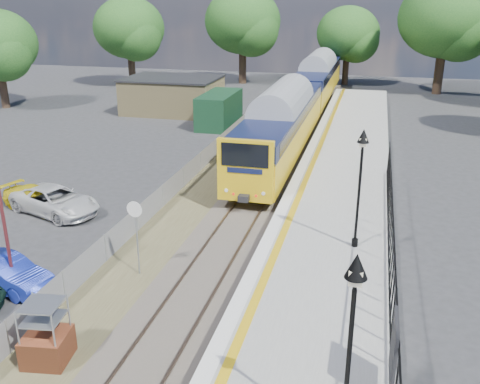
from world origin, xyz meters
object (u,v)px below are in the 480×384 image
(victorian_lamp_north, at_px, (361,161))
(brick_plinth, at_px, (46,334))
(car_blue, at_px, (6,273))
(car_yellow, at_px, (37,199))
(train, at_px, (304,95))
(victorian_lamp_south, at_px, (353,310))
(speed_sign, at_px, (136,225))
(car_white, at_px, (55,201))

(victorian_lamp_north, relative_size, brick_plinth, 2.35)
(car_blue, height_order, car_yellow, car_blue)
(train, bearing_deg, car_yellow, -114.52)
(victorian_lamp_south, bearing_deg, speed_sign, 137.46)
(brick_plinth, bearing_deg, speed_sign, 85.58)
(car_blue, relative_size, car_white, 0.79)
(victorian_lamp_north, bearing_deg, car_yellow, 171.66)
(victorian_lamp_south, height_order, speed_sign, victorian_lamp_south)
(car_blue, bearing_deg, car_yellow, 38.88)
(victorian_lamp_south, distance_m, car_white, 19.17)
(victorian_lamp_south, relative_size, speed_sign, 1.53)
(brick_plinth, relative_size, car_white, 0.42)
(car_blue, bearing_deg, victorian_lamp_south, -100.55)
(victorian_lamp_south, distance_m, car_blue, 13.82)
(victorian_lamp_north, bearing_deg, victorian_lamp_south, -88.85)
(brick_plinth, distance_m, car_white, 11.73)
(speed_sign, distance_m, car_yellow, 9.18)
(victorian_lamp_north, xyz_separation_m, speed_sign, (-7.80, -2.66, -2.23))
(brick_plinth, xyz_separation_m, car_yellow, (-7.19, 10.25, -0.38))
(speed_sign, distance_m, car_blue, 4.91)
(victorian_lamp_south, height_order, car_yellow, victorian_lamp_south)
(car_yellow, xyz_separation_m, car_white, (1.14, -0.21, 0.09))
(speed_sign, bearing_deg, car_yellow, 150.89)
(car_white, bearing_deg, victorian_lamp_south, -111.28)
(speed_sign, height_order, car_yellow, speed_sign)
(victorian_lamp_south, distance_m, train, 34.90)
(victorian_lamp_south, bearing_deg, car_blue, 156.53)
(train, distance_m, car_blue, 29.92)
(brick_plinth, bearing_deg, car_blue, 139.09)
(car_blue, xyz_separation_m, car_white, (-2.25, 6.74, 0.04))
(victorian_lamp_north, height_order, car_white, victorian_lamp_north)
(victorian_lamp_north, height_order, speed_sign, victorian_lamp_north)
(brick_plinth, bearing_deg, car_yellow, 125.05)
(train, bearing_deg, speed_sign, -95.28)
(victorian_lamp_north, height_order, train, victorian_lamp_north)
(victorian_lamp_south, xyz_separation_m, speed_sign, (-8.00, 7.34, -2.23))
(train, height_order, brick_plinth, train)
(train, height_order, car_white, train)
(victorian_lamp_north, distance_m, car_white, 14.87)
(car_yellow, height_order, car_white, car_white)
(victorian_lamp_north, height_order, car_yellow, victorian_lamp_north)
(victorian_lamp_south, relative_size, car_yellow, 1.19)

